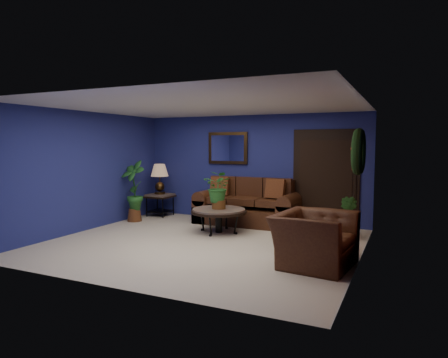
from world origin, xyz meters
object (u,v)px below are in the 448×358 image
at_px(side_chair, 278,202).
at_px(end_table, 160,199).
at_px(table_lamp, 160,175).
at_px(coffee_table, 219,212).
at_px(armchair, 315,239).
at_px(sofa, 248,208).

bearing_deg(side_chair, end_table, 177.34).
relative_size(end_table, table_lamp, 0.83).
height_order(coffee_table, armchair, armchair).
distance_m(end_table, armchair, 5.11).
height_order(table_lamp, armchair, table_lamp).
bearing_deg(end_table, sofa, 0.90).
bearing_deg(sofa, armchair, -50.98).
relative_size(sofa, table_lamp, 3.17).
distance_m(sofa, end_table, 2.39).
xyz_separation_m(table_lamp, armchair, (4.45, -2.51, -0.64)).
relative_size(sofa, end_table, 3.81).
xyz_separation_m(sofa, armchair, (2.07, -2.55, 0.05)).
height_order(table_lamp, side_chair, table_lamp).
relative_size(coffee_table, end_table, 1.88).
height_order(sofa, end_table, sofa).
bearing_deg(armchair, end_table, 67.59).
bearing_deg(side_chair, table_lamp, 177.34).
distance_m(coffee_table, side_chair, 1.48).
bearing_deg(table_lamp, sofa, 0.90).
relative_size(sofa, coffee_table, 2.03).
xyz_separation_m(sofa, table_lamp, (-2.38, -0.04, 0.69)).
bearing_deg(table_lamp, side_chair, 1.31).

